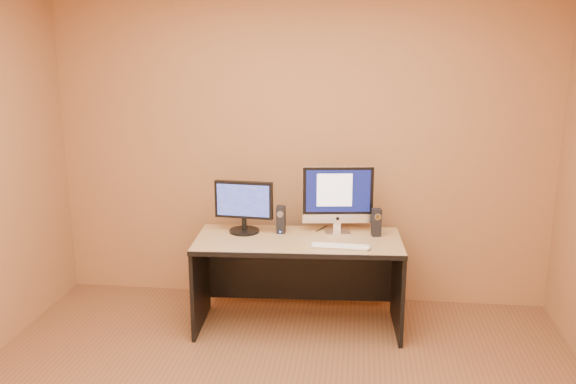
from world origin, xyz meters
name	(u,v)px	position (x,y,z in m)	size (l,w,h in m)	color
walls	(260,212)	(0.00, 0.00, 1.30)	(4.00, 4.00, 2.60)	#9C663F
desk	(298,283)	(0.04, 1.41, 0.35)	(1.50, 0.66, 0.70)	tan
imac	(338,199)	(0.32, 1.61, 0.95)	(0.54, 0.20, 0.52)	silver
second_monitor	(244,207)	(-0.38, 1.53, 0.89)	(0.45, 0.23, 0.39)	black
speaker_left	(281,220)	(-0.10, 1.55, 0.80)	(0.06, 0.07, 0.21)	black
speaker_right	(376,222)	(0.61, 1.56, 0.80)	(0.06, 0.07, 0.21)	black
keyboard	(339,246)	(0.35, 1.26, 0.70)	(0.40, 0.11, 0.02)	#B8B9BD
mouse	(367,247)	(0.54, 1.24, 0.71)	(0.05, 0.10, 0.03)	white
cable_a	(343,228)	(0.36, 1.70, 0.70)	(0.01, 0.01, 0.21)	black
cable_b	(322,228)	(0.20, 1.68, 0.70)	(0.01, 0.01, 0.17)	black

